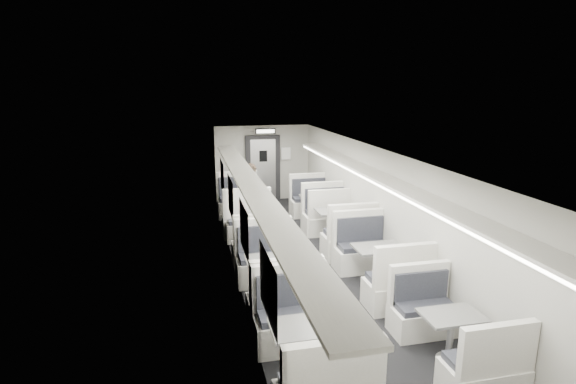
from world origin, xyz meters
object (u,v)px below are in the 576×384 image
booth_left_a (242,210)px  booth_right_d (450,337)px  booth_left_b (252,234)px  vestibule_door (263,169)px  booth_left_c (274,280)px  booth_right_a (318,209)px  passenger (252,197)px  booth_right_b (337,226)px  booth_left_d (307,353)px  booth_right_c (378,266)px  exit_sign (265,131)px

booth_left_a → booth_right_d: (2.00, -6.62, -0.07)m
booth_left_b → vestibule_door: size_ratio=1.02×
booth_left_c → booth_left_b: bearing=90.0°
booth_right_a → passenger: bearing=-177.0°
booth_right_a → booth_right_b: 1.59m
booth_right_b → booth_left_c: bearing=-128.5°
booth_right_b → booth_right_d: 4.72m
booth_left_a → booth_right_b: size_ratio=1.00×
booth_right_d → booth_left_c: bearing=132.3°
vestibule_door → booth_left_b: bearing=-102.8°
booth_left_a → booth_left_d: bearing=-90.0°
booth_right_a → booth_right_c: (0.00, -3.95, 0.00)m
booth_left_d → vestibule_door: vestibule_door is taller
booth_right_c → booth_left_c: bearing=-175.6°
booth_left_a → passenger: bearing=-62.7°
booth_left_a → exit_sign: bearing=63.4°
booth_left_a → booth_left_b: size_ratio=1.09×
booth_right_a → booth_right_c: bearing=-90.0°
booth_left_d → exit_sign: (1.00, 8.62, 1.88)m
passenger → vestibule_door: 3.01m
passenger → exit_sign: bearing=87.2°
booth_right_d → booth_left_a: bearing=106.8°
booth_left_a → booth_left_d: (0.00, -6.62, -0.02)m
booth_left_c → booth_right_b: 3.21m
booth_left_b → exit_sign: size_ratio=3.46×
booth_left_c → booth_right_d: 2.97m
booth_right_b → booth_left_a: bearing=136.4°
booth_left_b → booth_right_c: booth_right_c is taller
booth_left_c → vestibule_door: 7.01m
booth_left_d → booth_right_c: size_ratio=0.99×
booth_left_c → exit_sign: bearing=81.1°
booth_right_c → booth_right_d: size_ratio=1.14×
booth_left_b → booth_left_a: bearing=90.0°
booth_left_b → booth_left_d: (0.00, -4.70, 0.01)m
booth_right_d → exit_sign: bearing=96.6°
booth_left_a → booth_left_b: bearing=-90.0°
booth_left_d → booth_right_a: bearing=72.4°
booth_left_b → booth_right_b: booth_right_b is taller
booth_left_a → passenger: 0.64m
booth_left_d → booth_right_a: 6.61m
booth_right_a → booth_right_b: (0.00, -1.59, 0.03)m
booth_left_c → booth_right_b: booth_right_b is taller
booth_left_a → booth_right_a: size_ratio=1.06×
booth_left_c → passenger: (0.21, 4.01, 0.46)m
booth_left_c → booth_right_b: bearing=51.5°
booth_left_d → booth_right_d: 2.00m
booth_right_b → booth_right_c: bearing=-90.0°
booth_left_d → passenger: (0.21, 6.21, 0.47)m
booth_left_c → passenger: size_ratio=1.30×
booth_right_c → booth_right_b: bearing=90.0°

